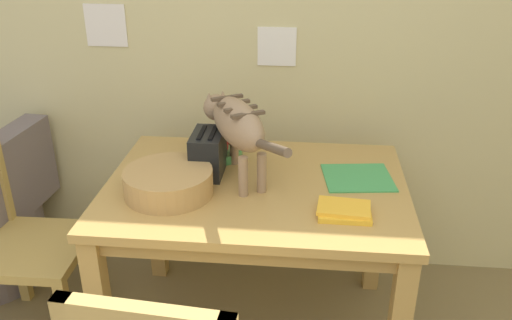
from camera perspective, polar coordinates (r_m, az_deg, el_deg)
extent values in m
cube|color=#D2C58A|center=(2.52, 3.30, 14.71)|extent=(4.99, 0.10, 2.50)
cube|color=white|center=(2.49, 2.20, 11.80)|extent=(0.17, 0.01, 0.17)
cube|color=white|center=(2.64, -15.48, 13.45)|extent=(0.19, 0.01, 0.19)
cube|color=#B88E49|center=(2.10, 0.00, -2.90)|extent=(1.16, 0.84, 0.03)
cube|color=#A98243|center=(2.13, 0.00, -4.14)|extent=(1.08, 0.76, 0.07)
cube|color=#B88E49|center=(2.13, -15.91, -15.62)|extent=(0.07, 0.07, 0.70)
cube|color=#B88E49|center=(2.69, -10.49, -5.51)|extent=(0.07, 0.07, 0.70)
cube|color=#B88E49|center=(2.62, 12.47, -6.66)|extent=(0.07, 0.07, 0.70)
ellipsoid|color=#9A7A59|center=(2.04, -1.92, 3.85)|extent=(0.31, 0.40, 0.18)
cube|color=brown|center=(1.93, -0.85, 4.80)|extent=(0.12, 0.08, 0.01)
cube|color=brown|center=(1.99, -1.63, 5.42)|extent=(0.12, 0.08, 0.01)
cube|color=brown|center=(2.05, -2.36, 6.00)|extent=(0.12, 0.08, 0.01)
cube|color=brown|center=(2.11, -3.05, 6.54)|extent=(0.12, 0.08, 0.01)
cylinder|color=#9A7A59|center=(2.20, -4.09, 1.16)|extent=(0.04, 0.04, 0.16)
cylinder|color=#9A7A59|center=(2.23, -2.31, 1.48)|extent=(0.04, 0.04, 0.16)
cylinder|color=#9A7A59|center=(1.98, -1.35, -1.74)|extent=(0.04, 0.04, 0.16)
cylinder|color=#9A7A59|center=(2.00, 0.60, -1.34)|extent=(0.04, 0.04, 0.16)
sphere|color=#9A7A59|center=(2.24, -4.18, 5.54)|extent=(0.11, 0.11, 0.11)
cone|color=#9A7A59|center=(2.22, -4.93, 6.54)|extent=(0.04, 0.04, 0.04)
cone|color=#9A7A59|center=(2.24, -3.50, 6.75)|extent=(0.04, 0.04, 0.04)
cylinder|color=brown|center=(1.79, 1.64, 1.29)|extent=(0.14, 0.20, 0.08)
cylinder|color=#44934D|center=(2.32, -4.02, 0.85)|extent=(0.21, 0.21, 0.04)
cylinder|color=red|center=(2.30, -4.07, 2.21)|extent=(0.09, 0.09, 0.08)
torus|color=red|center=(2.29, -2.63, 2.25)|extent=(0.06, 0.01, 0.06)
cube|color=#41A055|center=(2.17, 10.63, -1.83)|extent=(0.29, 0.27, 0.01)
cube|color=yellow|center=(1.91, 9.27, -5.55)|extent=(0.18, 0.12, 0.02)
cube|color=yellow|center=(1.91, 9.20, -4.97)|extent=(0.19, 0.14, 0.01)
cylinder|color=tan|center=(2.03, -9.17, -2.30)|extent=(0.33, 0.33, 0.10)
cylinder|color=brown|center=(2.02, -9.18, -2.18)|extent=(0.27, 0.27, 0.08)
cube|color=black|center=(2.15, -5.05, 0.70)|extent=(0.12, 0.20, 0.17)
cube|color=black|center=(2.12, -5.72, 2.89)|extent=(0.02, 0.14, 0.01)
cube|color=black|center=(2.11, -4.55, 2.85)|extent=(0.02, 0.14, 0.01)
cube|color=#B49248|center=(2.45, -22.35, -8.60)|extent=(0.43, 0.43, 0.04)
cube|color=#B49248|center=(2.64, -16.09, -10.77)|extent=(0.04, 0.04, 0.40)
cube|color=#B49248|center=(2.79, -23.47, -9.91)|extent=(0.04, 0.04, 0.40)
cube|color=slate|center=(2.74, -24.19, -1.47)|extent=(0.16, 0.55, 0.40)
cube|color=slate|center=(3.09, -25.11, -0.69)|extent=(0.43, 0.13, 0.20)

